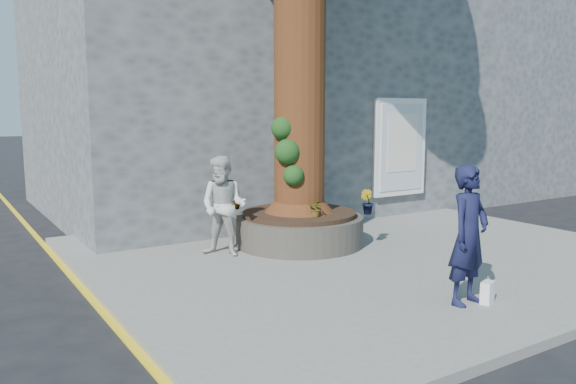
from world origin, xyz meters
TOP-DOWN VIEW (x-y plane):
  - ground at (0.00, 0.00)m, footprint 120.00×120.00m
  - pavement at (1.50, 1.00)m, footprint 9.00×8.00m
  - yellow_line at (-3.05, 1.00)m, footprint 0.10×30.00m
  - stone_shop at (2.50, 7.20)m, footprint 10.30×8.30m
  - neighbour_shop at (10.50, 7.20)m, footprint 6.00×8.00m
  - planter at (0.80, 2.00)m, footprint 2.30×2.30m
  - man at (0.79, -1.77)m, footprint 0.69×0.51m
  - woman at (-0.70, 2.00)m, footprint 1.00×1.02m
  - shopping_bag at (1.01, -1.92)m, footprint 0.23×0.18m
  - plant_a at (-0.05, 2.85)m, footprint 0.20×0.21m
  - plant_b at (1.65, 1.15)m, footprint 0.26×0.27m
  - plant_c at (-0.05, 2.85)m, footprint 0.21×0.21m
  - plant_d at (0.74, 1.40)m, footprint 0.32×0.33m

SIDE VIEW (x-z plane):
  - ground at x=0.00m, z-range 0.00..0.00m
  - yellow_line at x=-3.05m, z-range 0.00..0.01m
  - pavement at x=1.50m, z-range 0.00..0.12m
  - shopping_bag at x=1.01m, z-range 0.12..0.40m
  - planter at x=0.80m, z-range 0.11..0.71m
  - plant_d at x=0.74m, z-range 0.72..1.00m
  - plant_a at x=-0.05m, z-range 0.72..1.05m
  - plant_c at x=-0.05m, z-range 0.72..1.07m
  - plant_b at x=1.65m, z-range 0.72..1.15m
  - woman at x=-0.70m, z-range 0.12..1.78m
  - man at x=0.79m, z-range 0.12..1.85m
  - neighbour_shop at x=10.50m, z-range 0.00..6.00m
  - stone_shop at x=2.50m, z-range 0.01..6.31m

